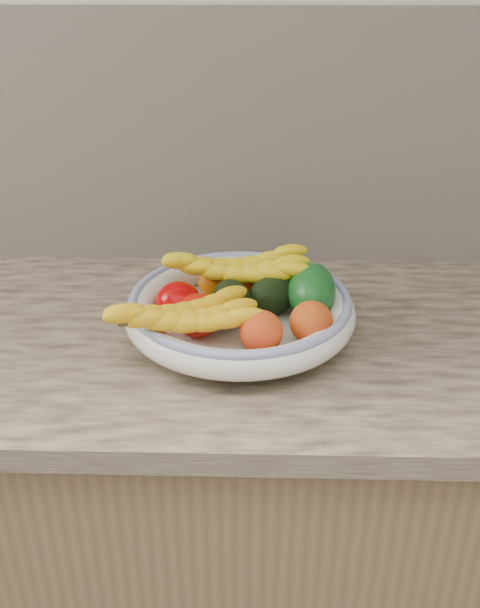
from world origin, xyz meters
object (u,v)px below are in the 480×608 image
object	(u,v)px
banana_bunch_front	(183,320)
green_mango	(311,291)
fruit_bowl	(240,310)
banana_bunch_back	(236,272)

from	to	relation	value
banana_bunch_front	green_mango	bearing A→B (deg)	9.14
green_mango	banana_bunch_front	distance (m)	0.24
fruit_bowl	banana_bunch_front	size ratio (longest dim) A/B	1.52
fruit_bowl	banana_bunch_front	world-z (taller)	banana_bunch_front
fruit_bowl	banana_bunch_front	bearing A→B (deg)	-131.63
banana_bunch_front	banana_bunch_back	bearing A→B (deg)	43.98
green_mango	banana_bunch_back	bearing A→B (deg)	160.95
fruit_bowl	banana_bunch_front	distance (m)	0.13
green_mango	banana_bunch_front	world-z (taller)	green_mango
banana_bunch_back	fruit_bowl	bearing A→B (deg)	-83.75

